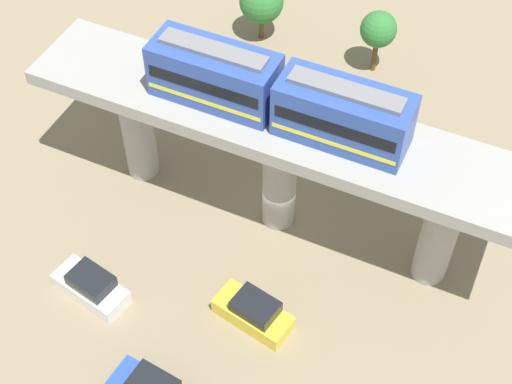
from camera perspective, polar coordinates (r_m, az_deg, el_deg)
name	(u,v)px	position (r m, az deg, el deg)	size (l,w,h in m)	color
ground_plane	(278,218)	(44.90, 1.67, -1.95)	(120.00, 120.00, 0.00)	#84755B
viaduct	(281,146)	(40.28, 1.86, 3.44)	(5.20, 28.00, 8.18)	#999691
train	(277,94)	(37.85, 1.61, 7.34)	(2.64, 13.55, 3.24)	#2D4CA5
parked_car_yellow	(254,312)	(40.33, -0.17, -8.99)	(2.57, 4.47, 1.76)	yellow
parked_car_white	(91,286)	(42.13, -12.24, -6.92)	(2.58, 4.47, 1.76)	white
tree_near_viaduct	(261,2)	(55.13, 0.41, 14.06)	(3.14, 3.14, 4.65)	brown
tree_mid_lot	(378,30)	(52.64, 9.15, 11.90)	(2.49, 2.49, 4.71)	brown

